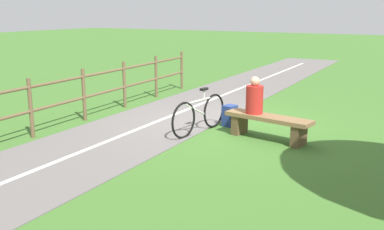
{
  "coord_description": "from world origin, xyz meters",
  "views": [
    {
      "loc": [
        -4.23,
        8.66,
        2.45
      ],
      "look_at": [
        -0.65,
        2.49,
        0.76
      ],
      "focal_mm": 41.46,
      "sensor_mm": 36.0,
      "label": 1
    }
  ],
  "objects_px": {
    "person_seated": "(255,98)",
    "bicycle": "(199,114)",
    "bench": "(268,123)",
    "backpack": "(230,116)"
  },
  "relations": [
    {
      "from": "person_seated",
      "to": "bicycle",
      "type": "bearing_deg",
      "value": 24.81
    },
    {
      "from": "bicycle",
      "to": "backpack",
      "type": "bearing_deg",
      "value": 165.28
    },
    {
      "from": "bicycle",
      "to": "backpack",
      "type": "height_order",
      "value": "bicycle"
    },
    {
      "from": "bench",
      "to": "person_seated",
      "type": "distance_m",
      "value": 0.56
    },
    {
      "from": "backpack",
      "to": "bicycle",
      "type": "bearing_deg",
      "value": 68.48
    },
    {
      "from": "person_seated",
      "to": "backpack",
      "type": "bearing_deg",
      "value": -24.15
    },
    {
      "from": "person_seated",
      "to": "bicycle",
      "type": "height_order",
      "value": "person_seated"
    },
    {
      "from": "bench",
      "to": "bicycle",
      "type": "height_order",
      "value": "bicycle"
    },
    {
      "from": "bench",
      "to": "backpack",
      "type": "distance_m",
      "value": 1.21
    },
    {
      "from": "person_seated",
      "to": "backpack",
      "type": "height_order",
      "value": "person_seated"
    }
  ]
}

